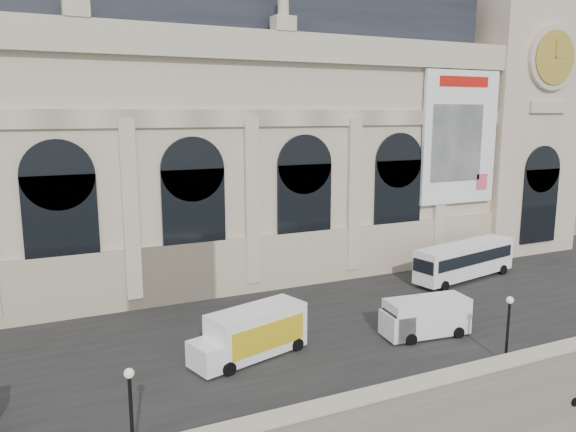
% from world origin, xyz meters
% --- Properties ---
extents(quay, '(160.00, 70.00, 6.00)m').
position_xyz_m(quay, '(0.00, 35.00, 3.00)').
color(quay, gray).
rests_on(quay, ground).
extents(street, '(160.00, 24.00, 0.06)m').
position_xyz_m(street, '(0.00, 14.00, 6.03)').
color(street, '#2D2D2D').
rests_on(street, quay).
extents(parapet, '(160.00, 1.40, 1.21)m').
position_xyz_m(parapet, '(0.00, 0.60, 6.62)').
color(parapet, gray).
rests_on(parapet, quay).
extents(museum, '(69.00, 18.70, 29.10)m').
position_xyz_m(museum, '(-5.98, 30.86, 19.72)').
color(museum, beige).
rests_on(museum, quay).
extents(clock_pavilion, '(13.00, 14.72, 36.70)m').
position_xyz_m(clock_pavilion, '(34.00, 27.93, 23.42)').
color(clock_pavilion, beige).
rests_on(clock_pavilion, quay).
extents(bus_right, '(12.01, 4.69, 3.47)m').
position_xyz_m(bus_right, '(20.43, 17.14, 7.94)').
color(bus_right, white).
rests_on(bus_right, quay).
extents(van_c, '(6.31, 3.04, 2.71)m').
position_xyz_m(van_c, '(8.16, 7.89, 7.39)').
color(van_c, white).
rests_on(van_c, quay).
extents(box_truck, '(8.19, 4.52, 3.15)m').
position_xyz_m(box_truck, '(-3.85, 9.76, 7.59)').
color(box_truck, white).
rests_on(box_truck, quay).
extents(lamp_left, '(0.46, 0.46, 4.48)m').
position_xyz_m(lamp_left, '(-12.64, 1.81, 8.23)').
color(lamp_left, black).
rests_on(lamp_left, quay).
extents(lamp_right, '(0.45, 0.45, 4.42)m').
position_xyz_m(lamp_right, '(10.09, 2.07, 8.20)').
color(lamp_right, black).
rests_on(lamp_right, quay).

